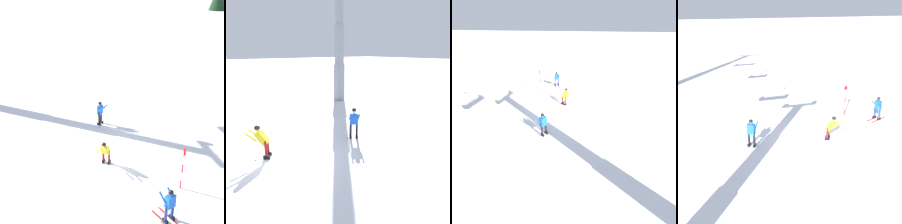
# 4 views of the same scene
# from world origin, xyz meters

# --- Properties ---
(ground_plane) EXTENTS (260.00, 260.00, 0.00)m
(ground_plane) POSITION_xyz_m (0.00, 0.00, 0.00)
(ground_plane) COLOR white
(skier_carving_main) EXTENTS (1.37, 1.76, 1.65)m
(skier_carving_main) POSITION_xyz_m (-0.07, -0.39, 0.88)
(skier_carving_main) COLOR white
(skier_carving_main) RESTS_ON ground_plane
(trail_marker_pole) EXTENTS (0.07, 0.28, 2.32)m
(trail_marker_pole) POSITION_xyz_m (3.14, -3.04, 1.25)
(trail_marker_pole) COLOR red
(trail_marker_pole) RESTS_ON ground_plane
(skier_distant_uphill) EXTENTS (1.05, 1.73, 1.67)m
(skier_distant_uphill) POSITION_xyz_m (1.77, -4.88, 0.94)
(skier_distant_uphill) COLOR red
(skier_distant_uphill) RESTS_ON ground_plane
(skier_distant_downhill) EXTENTS (1.53, 1.21, 1.71)m
(skier_distant_downhill) POSITION_xyz_m (0.51, 4.27, 0.98)
(skier_distant_downhill) COLOR white
(skier_distant_downhill) RESTS_ON ground_plane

